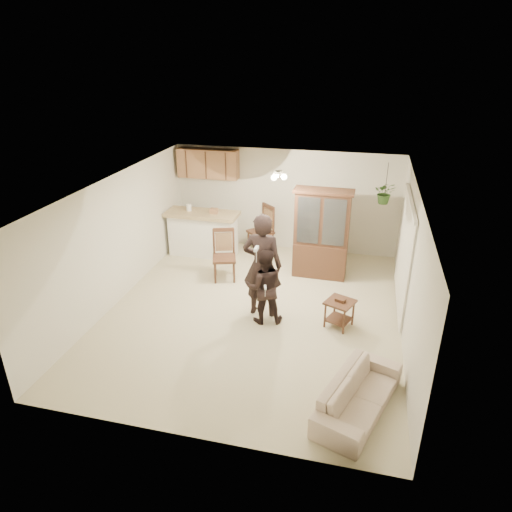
% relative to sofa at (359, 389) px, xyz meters
% --- Properties ---
extents(floor, '(6.50, 6.50, 0.00)m').
position_rel_sofa_xyz_m(floor, '(-2.06, 2.21, -0.37)').
color(floor, '#BCB28E').
rests_on(floor, ground).
extents(ceiling, '(5.50, 6.50, 0.02)m').
position_rel_sofa_xyz_m(ceiling, '(-2.06, 2.21, 2.13)').
color(ceiling, white).
rests_on(ceiling, wall_back).
extents(wall_back, '(5.50, 0.02, 2.50)m').
position_rel_sofa_xyz_m(wall_back, '(-2.06, 5.46, 0.88)').
color(wall_back, beige).
rests_on(wall_back, ground).
extents(wall_front, '(5.50, 0.02, 2.50)m').
position_rel_sofa_xyz_m(wall_front, '(-2.06, -1.04, 0.88)').
color(wall_front, beige).
rests_on(wall_front, ground).
extents(wall_left, '(0.02, 6.50, 2.50)m').
position_rel_sofa_xyz_m(wall_left, '(-4.81, 2.21, 0.88)').
color(wall_left, beige).
rests_on(wall_left, ground).
extents(wall_right, '(0.02, 6.50, 2.50)m').
position_rel_sofa_xyz_m(wall_right, '(0.69, 2.21, 0.88)').
color(wall_right, beige).
rests_on(wall_right, ground).
extents(breakfast_bar, '(1.60, 0.55, 1.00)m').
position_rel_sofa_xyz_m(breakfast_bar, '(-3.91, 4.56, 0.13)').
color(breakfast_bar, white).
rests_on(breakfast_bar, floor).
extents(bar_top, '(1.75, 0.70, 0.08)m').
position_rel_sofa_xyz_m(bar_top, '(-3.91, 4.56, 0.68)').
color(bar_top, tan).
rests_on(bar_top, breakfast_bar).
extents(upper_cabinets, '(1.50, 0.34, 0.70)m').
position_rel_sofa_xyz_m(upper_cabinets, '(-3.96, 5.28, 1.73)').
color(upper_cabinets, '#966141').
rests_on(upper_cabinets, wall_back).
extents(vertical_blinds, '(0.06, 2.30, 2.10)m').
position_rel_sofa_xyz_m(vertical_blinds, '(0.65, 3.11, 0.73)').
color(vertical_blinds, silver).
rests_on(vertical_blinds, wall_right).
extents(ceiling_fixture, '(0.36, 0.36, 0.20)m').
position_rel_sofa_xyz_m(ceiling_fixture, '(-1.86, 3.41, 2.03)').
color(ceiling_fixture, beige).
rests_on(ceiling_fixture, ceiling).
extents(hanging_plant, '(0.43, 0.37, 0.48)m').
position_rel_sofa_xyz_m(hanging_plant, '(0.24, 4.61, 1.48)').
color(hanging_plant, '#2D6026').
rests_on(hanging_plant, ceiling).
extents(plant_cord, '(0.01, 0.01, 0.65)m').
position_rel_sofa_xyz_m(plant_cord, '(0.24, 4.61, 1.81)').
color(plant_cord, black).
rests_on(plant_cord, ceiling).
extents(sofa, '(1.31, 2.01, 0.73)m').
position_rel_sofa_xyz_m(sofa, '(0.00, 0.00, 0.00)').
color(sofa, beige).
rests_on(sofa, floor).
extents(adult, '(0.66, 0.43, 1.80)m').
position_rel_sofa_xyz_m(adult, '(-1.89, 2.21, 0.53)').
color(adult, black).
rests_on(adult, floor).
extents(child, '(0.77, 0.67, 1.35)m').
position_rel_sofa_xyz_m(child, '(-1.80, 1.95, 0.31)').
color(child, black).
rests_on(child, floor).
extents(china_hutch, '(1.27, 0.51, 1.98)m').
position_rel_sofa_xyz_m(china_hutch, '(-1.01, 4.09, 0.61)').
color(china_hutch, '#382014').
rests_on(china_hutch, floor).
extents(side_table, '(0.62, 0.62, 0.57)m').
position_rel_sofa_xyz_m(side_table, '(-0.43, 2.09, -0.10)').
color(side_table, '#382014').
rests_on(side_table, floor).
extents(chair_bar, '(0.62, 0.62, 1.12)m').
position_rel_sofa_xyz_m(chair_bar, '(-3.02, 3.41, -0.05)').
color(chair_bar, '#382014').
rests_on(chair_bar, floor).
extents(chair_hutch_left, '(0.74, 0.74, 1.19)m').
position_rel_sofa_xyz_m(chair_hutch_left, '(-2.59, 5.05, -0.03)').
color(chair_hutch_left, '#382014').
rests_on(chair_hutch_left, floor).
extents(chair_hutch_right, '(0.58, 0.58, 0.92)m').
position_rel_sofa_xyz_m(chair_hutch_right, '(-1.01, 5.13, -0.11)').
color(chair_hutch_right, '#382014').
rests_on(chair_hutch_right, floor).
extents(controller_adult, '(0.05, 0.18, 0.05)m').
position_rel_sofa_xyz_m(controller_adult, '(-1.89, 1.74, 1.18)').
color(controller_adult, white).
rests_on(controller_adult, adult).
extents(controller_child, '(0.07, 0.13, 0.04)m').
position_rel_sofa_xyz_m(controller_child, '(-1.71, 1.63, 0.52)').
color(controller_child, white).
rests_on(controller_child, child).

